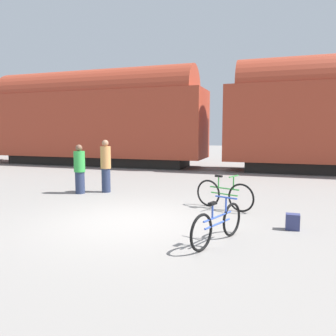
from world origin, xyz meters
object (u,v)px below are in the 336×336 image
Objects in this scene: freight_train at (216,113)px; bicycle_blue at (218,224)px; person_in_green at (80,169)px; person_in_tan at (106,166)px; bicycle_green at (224,195)px; backpack at (293,222)px.

freight_train is 12.27m from bicycle_blue.
bicycle_blue is at bearing -41.67° from person_in_green.
freight_train reaches higher than person_in_tan.
backpack is (1.66, -1.40, -0.22)m from bicycle_green.
freight_train is at bearing 108.64° from backpack.
freight_train is 32.54× the size of person_in_tan.
backpack is (5.84, -2.58, -0.72)m from person_in_tan.
person_in_tan is at bearing 26.12° from person_in_green.
person_in_green is at bearing 66.45° from person_in_tan.
bicycle_blue is 1.02× the size of person_in_green.
freight_train is at bearing 100.41° from bicycle_blue.
backpack is at bearing -71.36° from freight_train.
freight_train reaches higher than person_in_green.
person_in_tan is at bearing 164.25° from bicycle_green.
person_in_green is (-4.89, 0.69, 0.42)m from bicycle_green.
person_in_green is at bearing 171.91° from bicycle_green.
person_in_green is at bearing 146.59° from bicycle_blue.
bicycle_green is (1.87, -9.06, -2.63)m from freight_train.
backpack is (1.36, 1.32, -0.19)m from bicycle_blue.
bicycle_green is at bearing 96.15° from bicycle_blue.
bicycle_green is 0.92× the size of person_in_tan.
backpack is at bearing 44.07° from bicycle_blue.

